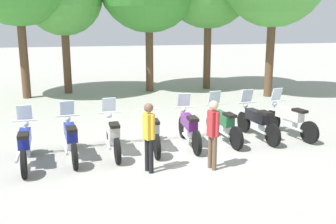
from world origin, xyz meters
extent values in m
plane|color=#9E9B93|center=(0.00, 0.00, 0.00)|extent=(80.00, 80.00, 0.00)
cylinder|color=black|center=(-3.77, 0.22, 0.32)|extent=(0.15, 0.65, 0.64)
cylinder|color=black|center=(-3.64, -1.33, 0.32)|extent=(0.15, 0.65, 0.64)
cube|color=silver|center=(-3.77, 0.22, 0.66)|extent=(0.15, 0.37, 0.04)
cube|color=navy|center=(-3.71, -0.50, 0.67)|extent=(0.33, 0.97, 0.30)
cube|color=silver|center=(-3.70, -0.55, 0.40)|extent=(0.25, 0.42, 0.24)
cube|color=black|center=(-3.68, -0.90, 0.86)|extent=(0.27, 0.46, 0.08)
cylinder|color=silver|center=(-3.76, 0.13, 0.64)|extent=(0.07, 0.23, 0.64)
cylinder|color=silver|center=(-3.75, 0.04, 0.97)|extent=(0.62, 0.08, 0.04)
sphere|color=silver|center=(-3.76, 0.17, 0.85)|extent=(0.17, 0.17, 0.16)
cylinder|color=silver|center=(-3.84, -0.87, 0.34)|extent=(0.12, 0.70, 0.07)
cube|color=silver|center=(-3.76, 0.10, 1.17)|extent=(0.37, 0.16, 0.39)
cylinder|color=black|center=(-2.74, 0.52, 0.32)|extent=(0.18, 0.65, 0.64)
cylinder|color=black|center=(-2.55, -1.02, 0.32)|extent=(0.18, 0.65, 0.64)
cube|color=silver|center=(-2.74, 0.52, 0.66)|extent=(0.16, 0.37, 0.04)
cube|color=navy|center=(-2.65, -0.20, 0.67)|extent=(0.38, 0.97, 0.30)
cube|color=silver|center=(-2.65, -0.25, 0.40)|extent=(0.27, 0.42, 0.24)
cube|color=black|center=(-2.60, -0.60, 0.86)|extent=(0.29, 0.47, 0.08)
cylinder|color=silver|center=(-2.73, 0.43, 0.64)|extent=(0.08, 0.23, 0.64)
cylinder|color=silver|center=(-2.72, 0.34, 0.97)|extent=(0.62, 0.11, 0.04)
sphere|color=silver|center=(-2.74, 0.47, 0.85)|extent=(0.18, 0.18, 0.16)
cylinder|color=silver|center=(-2.77, -0.57, 0.34)|extent=(0.16, 0.70, 0.07)
cube|color=silver|center=(-2.73, 0.40, 1.17)|extent=(0.37, 0.18, 0.39)
cylinder|color=black|center=(-1.64, 0.69, 0.32)|extent=(0.14, 0.64, 0.64)
cylinder|color=black|center=(-1.54, -0.85, 0.32)|extent=(0.14, 0.64, 0.64)
cube|color=silver|center=(-1.64, 0.69, 0.66)|extent=(0.14, 0.37, 0.04)
cube|color=silver|center=(-1.59, -0.03, 0.67)|extent=(0.32, 0.96, 0.30)
cube|color=silver|center=(-1.59, -0.08, 0.40)|extent=(0.24, 0.41, 0.24)
cube|color=black|center=(-1.57, -0.43, 0.86)|extent=(0.27, 0.45, 0.08)
cylinder|color=silver|center=(-1.63, 0.60, 0.64)|extent=(0.06, 0.23, 0.64)
cylinder|color=silver|center=(-1.62, 0.52, 0.97)|extent=(0.62, 0.07, 0.04)
sphere|color=silver|center=(-1.63, 0.64, 0.85)|extent=(0.17, 0.17, 0.16)
cylinder|color=silver|center=(-1.73, -0.39, 0.34)|extent=(0.11, 0.70, 0.07)
cube|color=silver|center=(-1.63, 0.57, 1.17)|extent=(0.37, 0.15, 0.39)
cylinder|color=black|center=(-0.52, 0.83, 0.32)|extent=(0.11, 0.64, 0.64)
cylinder|color=black|center=(-0.54, -0.72, 0.32)|extent=(0.11, 0.64, 0.64)
cube|color=silver|center=(-0.52, 0.83, 0.66)|extent=(0.12, 0.36, 0.04)
cube|color=silver|center=(-0.53, 0.11, 0.67)|extent=(0.27, 0.95, 0.30)
cube|color=silver|center=(-0.53, 0.06, 0.40)|extent=(0.22, 0.40, 0.24)
cube|color=black|center=(-0.53, -0.29, 0.86)|extent=(0.24, 0.44, 0.08)
cylinder|color=silver|center=(-0.52, 0.74, 0.64)|extent=(0.05, 0.23, 0.64)
cylinder|color=silver|center=(-0.52, 0.65, 0.97)|extent=(0.62, 0.04, 0.04)
sphere|color=silver|center=(-0.52, 0.78, 0.85)|extent=(0.16, 0.16, 0.16)
cylinder|color=silver|center=(-0.69, -0.24, 0.34)|extent=(0.08, 0.70, 0.07)
cylinder|color=black|center=(0.53, 0.92, 0.32)|extent=(0.10, 0.64, 0.64)
cylinder|color=black|center=(0.53, -0.63, 0.32)|extent=(0.10, 0.64, 0.64)
cube|color=silver|center=(0.53, 0.92, 0.66)|extent=(0.12, 0.36, 0.04)
cube|color=#59196B|center=(0.53, 0.20, 0.67)|extent=(0.26, 0.95, 0.30)
cube|color=silver|center=(0.53, 0.15, 0.40)|extent=(0.22, 0.40, 0.24)
cube|color=black|center=(0.53, -0.20, 0.86)|extent=(0.24, 0.44, 0.08)
cylinder|color=silver|center=(0.53, 0.83, 0.64)|extent=(0.05, 0.23, 0.64)
cylinder|color=silver|center=(0.53, 0.74, 0.97)|extent=(0.62, 0.04, 0.04)
sphere|color=silver|center=(0.53, 0.87, 0.85)|extent=(0.16, 0.16, 0.16)
cylinder|color=silver|center=(0.37, -0.15, 0.34)|extent=(0.07, 0.70, 0.07)
cube|color=silver|center=(0.53, 0.80, 1.17)|extent=(0.36, 0.13, 0.39)
cylinder|color=black|center=(1.50, 1.08, 0.32)|extent=(0.17, 0.65, 0.64)
cylinder|color=black|center=(1.68, -0.46, 0.32)|extent=(0.17, 0.65, 0.64)
cube|color=silver|center=(1.50, 1.08, 0.66)|extent=(0.16, 0.37, 0.04)
cube|color=#1E6033|center=(1.58, 0.36, 0.67)|extent=(0.37, 0.97, 0.30)
cube|color=silver|center=(1.59, 0.31, 0.40)|extent=(0.27, 0.42, 0.24)
cube|color=black|center=(1.63, -0.04, 0.86)|extent=(0.29, 0.47, 0.08)
cylinder|color=silver|center=(1.51, 0.99, 0.64)|extent=(0.08, 0.23, 0.64)
cylinder|color=silver|center=(1.52, 0.90, 0.97)|extent=(0.62, 0.11, 0.04)
sphere|color=silver|center=(1.50, 1.03, 0.85)|extent=(0.18, 0.18, 0.16)
cylinder|color=silver|center=(1.46, 0.00, 0.34)|extent=(0.15, 0.70, 0.07)
cube|color=silver|center=(1.51, 0.96, 1.17)|extent=(0.37, 0.17, 0.39)
cylinder|color=black|center=(2.54, 1.11, 0.32)|extent=(0.19, 0.65, 0.64)
cylinder|color=black|center=(2.76, -0.42, 0.32)|extent=(0.19, 0.65, 0.64)
cube|color=silver|center=(2.54, 1.11, 0.66)|extent=(0.17, 0.37, 0.04)
cube|color=black|center=(2.64, 0.40, 0.67)|extent=(0.39, 0.98, 0.30)
cube|color=silver|center=(2.65, 0.35, 0.40)|extent=(0.27, 0.43, 0.24)
cube|color=black|center=(2.70, 0.00, 0.86)|extent=(0.30, 0.47, 0.08)
cylinder|color=silver|center=(2.55, 1.02, 0.64)|extent=(0.08, 0.23, 0.64)
cylinder|color=silver|center=(2.56, 0.94, 0.97)|extent=(0.62, 0.12, 0.04)
sphere|color=silver|center=(2.54, 1.06, 0.85)|extent=(0.18, 0.18, 0.16)
cylinder|color=silver|center=(2.53, 0.03, 0.34)|extent=(0.17, 0.70, 0.07)
cube|color=silver|center=(2.55, 1.00, 1.17)|extent=(0.38, 0.18, 0.39)
cylinder|color=black|center=(3.51, 1.13, 0.32)|extent=(0.26, 0.64, 0.64)
cylinder|color=black|center=(3.90, -0.37, 0.32)|extent=(0.26, 0.64, 0.64)
cube|color=silver|center=(3.51, 1.13, 0.66)|extent=(0.21, 0.38, 0.04)
cube|color=silver|center=(3.69, 0.43, 0.67)|extent=(0.49, 0.98, 0.30)
cube|color=silver|center=(3.70, 0.38, 0.40)|extent=(0.31, 0.44, 0.24)
cube|color=black|center=(3.79, 0.04, 0.86)|extent=(0.34, 0.49, 0.08)
cylinder|color=silver|center=(3.53, 1.05, 0.64)|extent=(0.11, 0.23, 0.64)
cylinder|color=silver|center=(3.55, 0.96, 0.97)|extent=(0.61, 0.19, 0.04)
sphere|color=silver|center=(3.52, 1.08, 0.85)|extent=(0.20, 0.20, 0.16)
cylinder|color=silver|center=(3.63, 0.05, 0.34)|extent=(0.25, 0.69, 0.07)
cube|color=silver|center=(3.54, 1.02, 1.17)|extent=(0.38, 0.22, 0.39)
cylinder|color=brown|center=(0.63, -1.75, 0.40)|extent=(0.14, 0.14, 0.80)
cylinder|color=brown|center=(0.58, -1.59, 0.40)|extent=(0.14, 0.14, 0.80)
cube|color=#B22D33|center=(0.61, -1.67, 1.10)|extent=(0.26, 0.27, 0.60)
cylinder|color=#B22D33|center=(0.66, -1.82, 1.11)|extent=(0.10, 0.10, 0.57)
cylinder|color=#B22D33|center=(0.56, -1.52, 1.11)|extent=(0.10, 0.10, 0.57)
sphere|color=#DBAD89|center=(0.61, -1.67, 1.54)|extent=(0.27, 0.27, 0.22)
cylinder|color=black|center=(-0.84, -1.63, 0.40)|extent=(0.14, 0.14, 0.79)
cylinder|color=black|center=(-0.90, -1.47, 0.40)|extent=(0.14, 0.14, 0.79)
cube|color=gold|center=(-0.87, -1.55, 1.09)|extent=(0.27, 0.28, 0.59)
cylinder|color=gold|center=(-0.81, -1.70, 1.10)|extent=(0.10, 0.10, 0.56)
cylinder|color=gold|center=(-0.93, -1.40, 1.10)|extent=(0.10, 0.10, 0.56)
sphere|color=brown|center=(-0.87, -1.55, 1.52)|extent=(0.28, 0.28, 0.21)
cylinder|color=brown|center=(-4.80, 8.08, 1.92)|extent=(0.36, 0.36, 3.84)
cylinder|color=brown|center=(-3.05, 8.94, 1.59)|extent=(0.36, 0.36, 3.18)
cylinder|color=brown|center=(0.81, 8.69, 1.74)|extent=(0.36, 0.36, 3.47)
cylinder|color=brown|center=(3.71, 8.80, 1.79)|extent=(0.36, 0.36, 3.58)
cylinder|color=brown|center=(5.82, 6.28, 1.86)|extent=(0.36, 0.36, 3.72)
camera|label=1|loc=(-2.20, -10.05, 3.48)|focal=42.36mm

